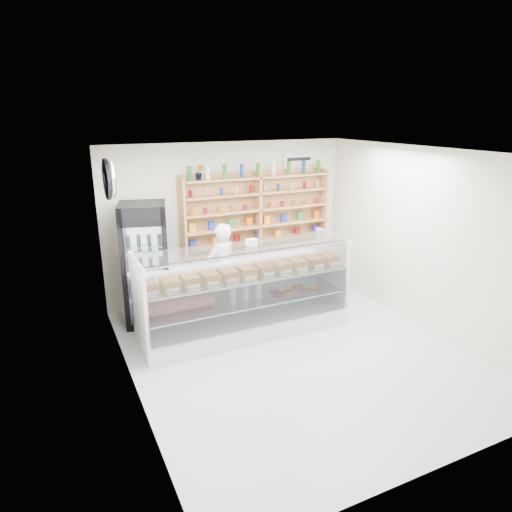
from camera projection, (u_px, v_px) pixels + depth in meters
room at (300, 260)px, 6.08m from camera, size 5.00×5.00×5.00m
display_counter at (244, 308)px, 7.06m from camera, size 3.22×0.96×1.40m
shop_worker at (222, 271)px, 7.48m from camera, size 0.68×0.57×1.59m
drinks_cooler at (146, 264)px, 7.20m from camera, size 0.85×0.84×1.96m
wall_shelving at (258, 210)px, 8.24m from camera, size 2.84×0.28×1.33m
potted_plant at (199, 172)px, 7.58m from camera, size 0.18×0.16×0.26m
security_mirror at (111, 179)px, 5.91m from camera, size 0.15×0.50×0.50m
wall_sign at (299, 159)px, 8.46m from camera, size 0.62×0.03×0.20m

